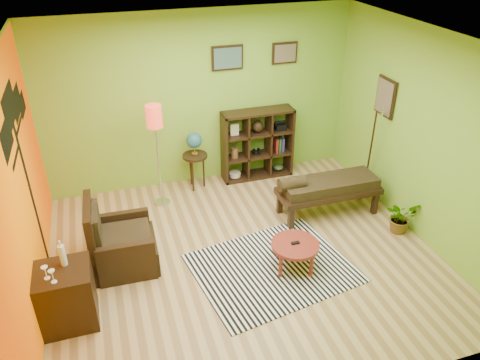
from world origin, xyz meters
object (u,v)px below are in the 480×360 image
object	(u,v)px
cube_shelf	(258,144)
floor_lamp	(155,126)
armchair	(119,246)
potted_plant	(400,220)
globe_table	(194,147)
bench	(326,187)
coffee_table	(295,247)
side_cabinet	(66,296)

from	to	relation	value
cube_shelf	floor_lamp	bearing A→B (deg)	-167.18
floor_lamp	armchair	bearing A→B (deg)	-119.51
cube_shelf	potted_plant	distance (m)	2.60
floor_lamp	globe_table	size ratio (longest dim) A/B	1.66
armchair	bench	world-z (taller)	armchair
coffee_table	potted_plant	world-z (taller)	coffee_table
armchair	potted_plant	world-z (taller)	armchair
globe_table	cube_shelf	distance (m)	1.12
armchair	side_cabinet	xyz separation A→B (m)	(-0.63, -0.81, 0.07)
coffee_table	globe_table	world-z (taller)	globe_table
armchair	floor_lamp	world-z (taller)	floor_lamp
armchair	globe_table	distance (m)	2.19
side_cabinet	cube_shelf	size ratio (longest dim) A/B	0.86
armchair	bench	distance (m)	3.07
armchair	globe_table	bearing A→B (deg)	50.07
armchair	cube_shelf	xyz separation A→B (m)	(2.48, 1.71, 0.31)
coffee_table	side_cabinet	xyz separation A→B (m)	(-2.75, -0.09, 0.04)
globe_table	bench	xyz separation A→B (m)	(1.68, -1.35, -0.29)
bench	cube_shelf	bearing A→B (deg)	111.90
armchair	side_cabinet	bearing A→B (deg)	-128.14
coffee_table	cube_shelf	size ratio (longest dim) A/B	0.51
coffee_table	armchair	world-z (taller)	armchair
cube_shelf	armchair	bearing A→B (deg)	-145.39
side_cabinet	floor_lamp	distance (m)	2.71
side_cabinet	bench	size ratio (longest dim) A/B	0.65
armchair	globe_table	world-z (taller)	globe_table
floor_lamp	potted_plant	world-z (taller)	floor_lamp
side_cabinet	cube_shelf	distance (m)	4.01
floor_lamp	side_cabinet	bearing A→B (deg)	-123.00
coffee_table	potted_plant	xyz separation A→B (m)	(1.75, 0.27, -0.14)
side_cabinet	potted_plant	world-z (taller)	side_cabinet
coffee_table	cube_shelf	distance (m)	2.47
armchair	bench	size ratio (longest dim) A/B	0.62
cube_shelf	potted_plant	world-z (taller)	cube_shelf
globe_table	potted_plant	size ratio (longest dim) A/B	2.07
globe_table	potted_plant	xyz separation A→B (m)	(2.49, -2.09, -0.56)
floor_lamp	potted_plant	distance (m)	3.76
bench	potted_plant	bearing A→B (deg)	-42.20
coffee_table	side_cabinet	bearing A→B (deg)	-178.19
globe_table	cube_shelf	world-z (taller)	cube_shelf
globe_table	cube_shelf	size ratio (longest dim) A/B	0.82
globe_table	floor_lamp	bearing A→B (deg)	-152.73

